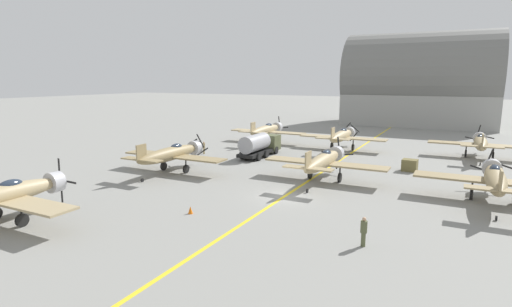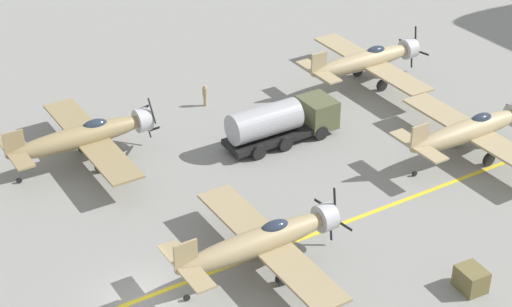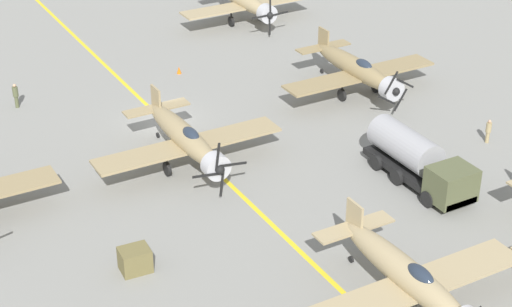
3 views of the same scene
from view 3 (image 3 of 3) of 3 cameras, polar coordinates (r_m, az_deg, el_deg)
ground_plane at (r=59.10m, az=-6.10°, el=2.09°), size 400.00×400.00×0.00m
taxiway_stripe at (r=59.09m, az=-6.10°, el=2.09°), size 0.30×160.00×0.01m
airplane_far_center at (r=40.98m, az=10.18°, el=-8.12°), size 12.00×9.98×3.65m
airplane_mid_left at (r=62.48m, az=6.77°, el=5.59°), size 12.00×9.98×3.65m
airplane_near_left at (r=76.55m, az=-0.79°, el=10.15°), size 12.00×9.98×3.80m
airplane_mid_center at (r=52.44m, az=-4.69°, el=1.01°), size 12.00×9.98×3.79m
fuel_tanker at (r=51.73m, az=10.80°, el=-0.48°), size 2.68×8.00×2.98m
ground_crew_walking at (r=57.73m, az=15.23°, el=1.51°), size 0.36×0.36×1.65m
ground_crew_inspecting at (r=62.83m, az=-15.73°, el=3.80°), size 0.39×0.39×1.81m
supply_crate_by_tanker at (r=44.26m, az=-8.07°, el=-7.03°), size 1.61×1.38×1.27m
traffic_cone at (r=66.62m, az=-5.16°, el=5.56°), size 0.36×0.36×0.55m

